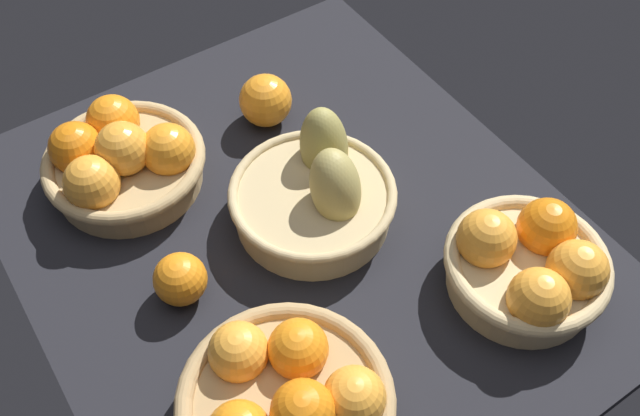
{
  "coord_description": "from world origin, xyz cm",
  "views": [
    {
      "loc": [
        50.34,
        -29.88,
        83.78
      ],
      "look_at": [
        0.7,
        3.41,
        7.0
      ],
      "focal_mm": 39.98,
      "sensor_mm": 36.0,
      "label": 1
    }
  ],
  "objects_px": {
    "basket_far_right": "(529,265)",
    "basket_center_pears": "(317,193)",
    "basket_near_left": "(121,160)",
    "loose_orange_front_gap": "(180,279)",
    "basket_near_right": "(286,401)",
    "loose_orange_back_gap": "(266,100)"
  },
  "relations": [
    {
      "from": "loose_orange_front_gap",
      "to": "basket_far_right",
      "type": "bearing_deg",
      "value": 57.85
    },
    {
      "from": "basket_center_pears",
      "to": "loose_orange_back_gap",
      "type": "xyz_separation_m",
      "value": [
        -0.2,
        0.04,
        -0.0
      ]
    },
    {
      "from": "basket_near_left",
      "to": "basket_near_right",
      "type": "bearing_deg",
      "value": 0.48
    },
    {
      "from": "basket_near_right",
      "to": "loose_orange_front_gap",
      "type": "distance_m",
      "value": 0.22
    },
    {
      "from": "basket_center_pears",
      "to": "basket_near_left",
      "type": "height_order",
      "value": "basket_center_pears"
    },
    {
      "from": "basket_far_right",
      "to": "basket_center_pears",
      "type": "bearing_deg",
      "value": -148.07
    },
    {
      "from": "loose_orange_back_gap",
      "to": "basket_center_pears",
      "type": "bearing_deg",
      "value": -10.65
    },
    {
      "from": "basket_near_right",
      "to": "loose_orange_front_gap",
      "type": "xyz_separation_m",
      "value": [
        -0.22,
        -0.02,
        -0.01
      ]
    },
    {
      "from": "basket_near_right",
      "to": "basket_center_pears",
      "type": "bearing_deg",
      "value": 139.84
    },
    {
      "from": "basket_near_right",
      "to": "basket_near_left",
      "type": "height_order",
      "value": "same"
    },
    {
      "from": "basket_near_right",
      "to": "basket_near_left",
      "type": "bearing_deg",
      "value": -179.52
    },
    {
      "from": "basket_near_left",
      "to": "loose_orange_front_gap",
      "type": "relative_size",
      "value": 3.35
    },
    {
      "from": "basket_near_right",
      "to": "basket_center_pears",
      "type": "relative_size",
      "value": 1.07
    },
    {
      "from": "basket_near_right",
      "to": "basket_near_left",
      "type": "relative_size",
      "value": 1.06
    },
    {
      "from": "basket_near_left",
      "to": "basket_center_pears",
      "type": "bearing_deg",
      "value": 44.25
    },
    {
      "from": "basket_near_left",
      "to": "loose_orange_front_gap",
      "type": "xyz_separation_m",
      "value": [
        0.22,
        -0.02,
        -0.01
      ]
    },
    {
      "from": "basket_center_pears",
      "to": "basket_near_left",
      "type": "xyz_separation_m",
      "value": [
        -0.21,
        -0.2,
        0.0
      ]
    },
    {
      "from": "basket_near_right",
      "to": "basket_near_left",
      "type": "distance_m",
      "value": 0.44
    },
    {
      "from": "basket_near_left",
      "to": "loose_orange_back_gap",
      "type": "distance_m",
      "value": 0.24
    },
    {
      "from": "basket_near_right",
      "to": "loose_orange_back_gap",
      "type": "relative_size",
      "value": 3.01
    },
    {
      "from": "loose_orange_back_gap",
      "to": "loose_orange_front_gap",
      "type": "bearing_deg",
      "value": -50.18
    },
    {
      "from": "basket_center_pears",
      "to": "loose_orange_front_gap",
      "type": "xyz_separation_m",
      "value": [
        0.02,
        -0.22,
        -0.01
      ]
    }
  ]
}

